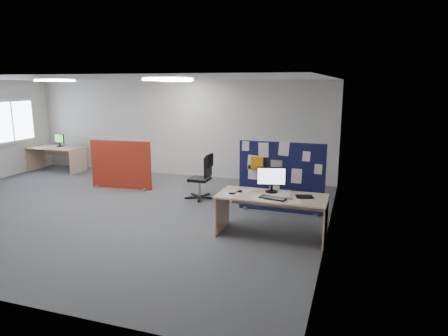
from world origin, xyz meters
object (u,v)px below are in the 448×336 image
(monitor_main, at_px, (272,178))
(office_chair, at_px, (204,174))
(main_desk, at_px, (272,204))
(monitor_second, at_px, (59,140))
(second_desk, at_px, (57,153))
(red_divider, at_px, (121,165))
(navy_divider, at_px, (280,177))

(monitor_main, xyz_separation_m, office_chair, (-1.88, 1.53, -0.39))
(main_desk, height_order, monitor_second, monitor_second)
(main_desk, distance_m, second_desk, 7.91)
(red_divider, bearing_deg, monitor_main, -27.45)
(second_desk, relative_size, monitor_second, 3.84)
(monitor_main, relative_size, monitor_second, 1.22)
(red_divider, height_order, second_desk, red_divider)
(monitor_main, height_order, red_divider, red_divider)
(main_desk, xyz_separation_m, office_chair, (-1.94, 1.70, 0.02))
(navy_divider, relative_size, monitor_main, 3.44)
(monitor_second, relative_size, office_chair, 0.41)
(monitor_second, height_order, office_chair, monitor_second)
(monitor_main, xyz_separation_m, second_desk, (-7.20, 2.97, -0.43))
(main_desk, height_order, monitor_main, monitor_main)
(main_desk, bearing_deg, navy_divider, 95.18)
(red_divider, bearing_deg, monitor_second, 151.64)
(main_desk, relative_size, red_divider, 1.16)
(navy_divider, height_order, main_desk, navy_divider)
(navy_divider, distance_m, red_divider, 4.18)
(navy_divider, distance_m, monitor_main, 1.20)
(monitor_main, bearing_deg, monitor_second, 144.24)
(navy_divider, relative_size, second_desk, 1.09)
(main_desk, relative_size, second_desk, 1.16)
(second_desk, distance_m, office_chair, 5.51)
(main_desk, distance_m, red_divider, 4.68)
(office_chair, bearing_deg, main_desk, -41.39)
(red_divider, bearing_deg, main_desk, -29.05)
(main_desk, relative_size, monitor_main, 3.67)
(monitor_main, xyz_separation_m, red_divider, (-4.20, 1.76, -0.38))
(monitor_main, bearing_deg, navy_divider, 80.52)
(navy_divider, bearing_deg, monitor_main, -86.85)
(main_desk, height_order, second_desk, same)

